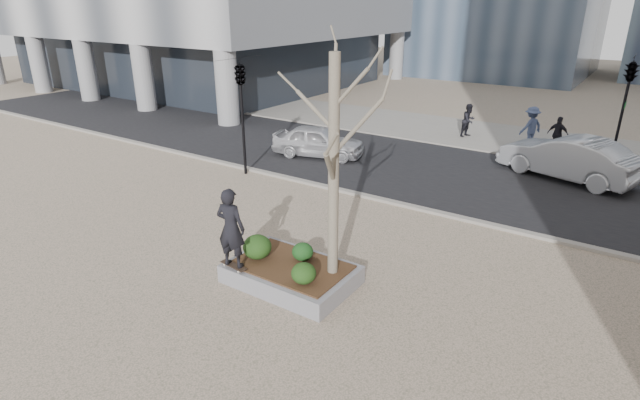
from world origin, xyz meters
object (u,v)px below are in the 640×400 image
Objects in this scene: planter at (291,274)px; police_car at (318,141)px; skateboarder at (231,228)px; skateboard at (234,266)px.

police_car is (-5.41, 9.16, 0.48)m from planter.
skateboarder is at bearing -172.52° from police_car.
planter is 1.41m from skateboard.
police_car reaches higher than planter.
skateboarder is at bearing -142.80° from planter.
skateboarder is (-1.10, -0.83, 1.28)m from planter.
skateboard is 0.20× the size of police_car.
skateboard reaches higher than planter.
skateboard is at bearing 180.00° from skateboarder.
skateboard is 0.40× the size of skateboarder.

